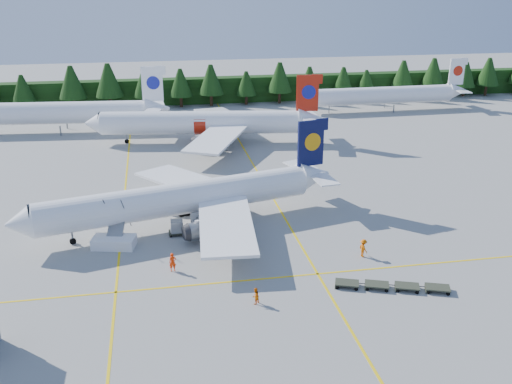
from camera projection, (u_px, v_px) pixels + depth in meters
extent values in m
plane|color=gray|center=(249.00, 253.00, 62.30)|extent=(320.00, 320.00, 0.00)
cube|color=yellow|center=(125.00, 197.00, 78.36)|extent=(0.25, 120.00, 0.01)
cube|color=yellow|center=(267.00, 188.00, 81.75)|extent=(0.25, 120.00, 0.01)
cube|color=yellow|center=(260.00, 279.00, 56.77)|extent=(80.00, 0.25, 0.01)
cube|color=black|center=(191.00, 91.00, 136.81)|extent=(220.00, 4.00, 6.00)
cylinder|color=white|center=(178.00, 199.00, 67.94)|extent=(32.84, 11.59, 3.87)
cone|color=white|center=(19.00, 223.00, 61.11)|extent=(3.55, 4.40, 3.87)
cube|color=#070C37|center=(311.00, 143.00, 73.13)|extent=(3.65, 1.20, 5.99)
cube|color=white|center=(181.00, 180.00, 76.28)|extent=(12.57, 15.38, 1.10)
cylinder|color=slate|center=(173.00, 197.00, 73.78)|extent=(3.68, 2.76, 2.03)
cube|color=white|center=(226.00, 225.00, 62.24)|extent=(6.85, 14.89, 1.10)
cylinder|color=slate|center=(202.00, 230.00, 64.20)|extent=(3.68, 2.76, 2.03)
cylinder|color=slate|center=(72.00, 237.00, 64.07)|extent=(0.23, 0.23, 1.64)
cylinder|color=white|center=(200.00, 123.00, 103.10)|extent=(35.73, 9.35, 4.18)
cone|color=white|center=(93.00, 123.00, 102.48)|extent=(3.51, 4.56, 4.18)
cube|color=#B61C0C|center=(307.00, 93.00, 101.90)|extent=(3.98, 0.94, 6.47)
cube|color=white|center=(219.00, 115.00, 111.73)|extent=(8.78, 16.48, 1.18)
cylinder|color=slate|center=(208.00, 126.00, 109.53)|extent=(3.83, 2.69, 2.19)
cube|color=white|center=(216.00, 139.00, 95.11)|extent=(12.59, 16.81, 1.18)
cylinder|color=slate|center=(205.00, 143.00, 98.19)|extent=(3.83, 2.69, 2.19)
cylinder|color=slate|center=(127.00, 139.00, 103.67)|extent=(0.25, 0.25, 1.78)
cylinder|color=white|center=(51.00, 113.00, 110.10)|extent=(36.53, 7.63, 4.27)
cube|color=white|center=(152.00, 84.00, 109.87)|extent=(4.07, 0.75, 6.62)
cylinder|color=white|center=(382.00, 95.00, 128.83)|extent=(32.81, 4.37, 3.85)
cone|color=white|center=(307.00, 98.00, 125.56)|extent=(2.76, 3.90, 3.85)
cube|color=white|center=(457.00, 72.00, 130.42)|extent=(3.67, 0.39, 5.97)
cylinder|color=slate|center=(329.00, 109.00, 127.48)|extent=(0.23, 0.23, 1.54)
cube|color=white|center=(114.00, 242.00, 63.37)|extent=(5.06, 3.41, 1.21)
cube|color=slate|center=(118.00, 218.00, 64.76)|extent=(2.71, 4.68, 3.27)
cube|color=slate|center=(122.00, 199.00, 66.31)|extent=(2.23, 1.74, 0.13)
cube|color=silver|center=(200.00, 218.00, 69.07)|extent=(2.27, 2.27, 1.90)
cube|color=black|center=(199.00, 214.00, 68.91)|extent=(1.99, 2.10, 0.81)
cube|color=silver|center=(222.00, 216.00, 68.61)|extent=(3.71, 2.89, 2.35)
cube|color=#323526|center=(347.00, 283.00, 55.26)|extent=(2.64, 2.13, 0.13)
cube|color=#323526|center=(377.00, 284.00, 54.98)|extent=(2.64, 2.13, 0.13)
cube|color=#323526|center=(407.00, 286.00, 54.69)|extent=(2.64, 2.13, 0.13)
cube|color=#323526|center=(438.00, 287.00, 54.41)|extent=(2.64, 2.13, 0.13)
cube|color=#323526|center=(177.00, 232.00, 66.55)|extent=(1.98, 1.54, 0.12)
cube|color=#ADB0B2|center=(177.00, 226.00, 66.28)|extent=(1.40, 1.35, 1.38)
cube|color=#323526|center=(199.00, 232.00, 66.53)|extent=(1.98, 1.54, 0.12)
cube|color=#ADB0B2|center=(199.00, 226.00, 66.27)|extent=(1.40, 1.35, 1.38)
imported|color=#FF3105|center=(173.00, 262.00, 58.05)|extent=(0.77, 0.54, 1.98)
imported|color=#EC6404|center=(255.00, 296.00, 52.23)|extent=(0.99, 0.96, 1.60)
imported|color=#D95A04|center=(363.00, 248.00, 61.09)|extent=(0.73, 0.93, 2.01)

